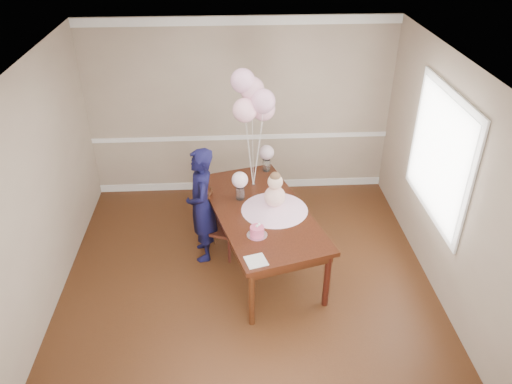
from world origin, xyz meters
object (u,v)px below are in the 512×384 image
object	(u,v)px
birthday_cake	(257,231)
woman	(201,205)
dining_table_top	(261,212)
dining_chair_seat	(221,228)

from	to	relation	value
birthday_cake	woman	xyz separation A→B (m)	(-0.65, 0.71, -0.09)
birthday_cake	dining_table_top	bearing A→B (deg)	81.80
dining_chair_seat	woman	bearing A→B (deg)	-155.63
dining_chair_seat	woman	xyz separation A→B (m)	(-0.23, -0.02, 0.37)
birthday_cake	woman	bearing A→B (deg)	132.51
birthday_cake	woman	distance (m)	0.97
woman	dining_chair_seat	bearing A→B (deg)	88.64
birthday_cake	dining_chair_seat	size ratio (longest dim) A/B	0.41
dining_table_top	dining_chair_seat	bearing A→B (deg)	141.18
dining_table_top	birthday_cake	distance (m)	0.53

